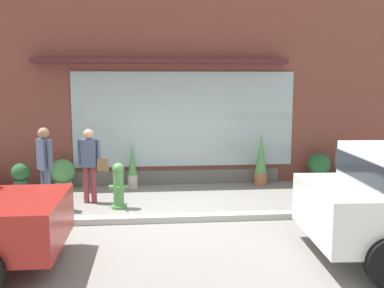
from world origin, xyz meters
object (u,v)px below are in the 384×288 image
at_px(pedestrian_with_handbag, 90,160).
at_px(potted_plant_window_center, 261,160).
at_px(pedestrian_passerby, 45,162).
at_px(potted_plant_trailing_edge, 319,168).
at_px(potted_plant_doorstep, 132,167).
at_px(fire_hydrant, 119,185).
at_px(potted_plant_by_entrance, 353,170).
at_px(potted_plant_window_left, 21,176).
at_px(potted_plant_corner_tall, 63,173).

xyz_separation_m(pedestrian_with_handbag, potted_plant_window_center, (4.12, 1.29, -0.30)).
bearing_deg(pedestrian_passerby, pedestrian_with_handbag, 76.09).
relative_size(pedestrian_with_handbag, potted_plant_window_center, 1.20).
relative_size(potted_plant_trailing_edge, potted_plant_doorstep, 0.73).
relative_size(pedestrian_passerby, potted_plant_doorstep, 1.53).
bearing_deg(fire_hydrant, pedestrian_with_handbag, 142.12).
bearing_deg(potted_plant_doorstep, potted_plant_by_entrance, -3.31).
height_order(potted_plant_by_entrance, potted_plant_trailing_edge, potted_plant_trailing_edge).
relative_size(potted_plant_by_entrance, potted_plant_doorstep, 0.70).
distance_m(pedestrian_with_handbag, potted_plant_window_center, 4.33).
bearing_deg(potted_plant_window_left, fire_hydrant, -33.53).
bearing_deg(potted_plant_window_left, pedestrian_with_handbag, -31.90).
relative_size(pedestrian_passerby, potted_plant_corner_tall, 2.31).
distance_m(potted_plant_trailing_edge, potted_plant_doorstep, 4.79).
distance_m(fire_hydrant, pedestrian_passerby, 1.58).
height_order(fire_hydrant, potted_plant_by_entrance, fire_hydrant).
height_order(potted_plant_window_center, potted_plant_doorstep, potted_plant_window_center).
relative_size(fire_hydrant, potted_plant_by_entrance, 1.24).
relative_size(pedestrian_with_handbag, potted_plant_doorstep, 1.45).
height_order(potted_plant_trailing_edge, potted_plant_corner_tall, potted_plant_trailing_edge).
bearing_deg(potted_plant_doorstep, potted_plant_window_left, -176.02).
height_order(pedestrian_passerby, potted_plant_corner_tall, pedestrian_passerby).
bearing_deg(potted_plant_window_left, potted_plant_corner_tall, 15.19).
distance_m(pedestrian_passerby, potted_plant_doorstep, 2.50).
bearing_deg(potted_plant_trailing_edge, potted_plant_corner_tall, 178.88).
bearing_deg(pedestrian_with_handbag, potted_plant_corner_tall, 128.02).
bearing_deg(pedestrian_with_handbag, potted_plant_window_center, 23.26).
bearing_deg(pedestrian_with_handbag, fire_hydrant, -32.05).
height_order(pedestrian_passerby, potted_plant_trailing_edge, pedestrian_passerby).
bearing_deg(potted_plant_trailing_edge, pedestrian_passerby, -165.40).
bearing_deg(potted_plant_doorstep, pedestrian_with_handbag, -123.14).
xyz_separation_m(fire_hydrant, pedestrian_with_handbag, (-0.63, 0.49, 0.46)).
xyz_separation_m(fire_hydrant, potted_plant_corner_tall, (-1.50, 1.87, -0.09)).
distance_m(pedestrian_passerby, potted_plant_trailing_edge, 6.74).
bearing_deg(fire_hydrant, potted_plant_window_center, 27.10).
xyz_separation_m(potted_plant_window_center, potted_plant_doorstep, (-3.27, 0.01, -0.11)).
bearing_deg(potted_plant_window_center, pedestrian_with_handbag, -162.56).
height_order(fire_hydrant, potted_plant_doorstep, potted_plant_doorstep).
bearing_deg(potted_plant_window_center, potted_plant_trailing_edge, -1.79).
xyz_separation_m(potted_plant_by_entrance, potted_plant_corner_tall, (-7.30, 0.39, -0.01)).
xyz_separation_m(fire_hydrant, pedestrian_passerby, (-1.49, 0.04, 0.52)).
xyz_separation_m(fire_hydrant, potted_plant_window_center, (3.49, 1.78, 0.16)).
relative_size(pedestrian_passerby, potted_plant_window_center, 1.27).
relative_size(potted_plant_by_entrance, potted_plant_trailing_edge, 0.95).
height_order(pedestrian_passerby, potted_plant_window_center, pedestrian_passerby).
distance_m(potted_plant_window_center, potted_plant_window_left, 5.93).
height_order(pedestrian_with_handbag, potted_plant_corner_tall, pedestrian_with_handbag).
bearing_deg(potted_plant_window_center, potted_plant_doorstep, 179.81).
xyz_separation_m(potted_plant_doorstep, potted_plant_window_left, (-2.65, -0.18, -0.14)).
xyz_separation_m(fire_hydrant, potted_plant_by_entrance, (5.81, 1.47, -0.08)).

